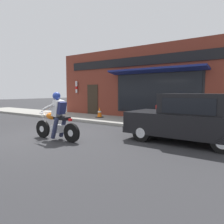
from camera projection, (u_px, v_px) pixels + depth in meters
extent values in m
plane|color=#2B2B2D|center=(47.00, 137.00, 7.89)|extent=(80.00, 80.00, 0.00)
cube|color=gray|center=(81.00, 117.00, 13.51)|extent=(2.60, 22.00, 0.14)
cube|color=maroon|center=(136.00, 84.00, 12.82)|extent=(0.50, 11.39, 4.20)
cube|color=black|center=(156.00, 93.00, 11.81)|extent=(0.04, 4.78, 2.10)
cube|color=black|center=(156.00, 93.00, 11.82)|extent=(0.02, 5.01, 2.20)
cube|color=#2D2319|center=(93.00, 100.00, 14.55)|extent=(0.04, 0.90, 2.10)
cube|color=navy|center=(153.00, 70.00, 11.43)|extent=(0.81, 5.47, 0.24)
cube|color=black|center=(133.00, 62.00, 12.48)|extent=(0.06, 9.68, 0.50)
cylinder|color=white|center=(76.00, 88.00, 15.25)|extent=(0.14, 0.14, 0.70)
cylinder|color=red|center=(76.00, 88.00, 15.25)|extent=(0.15, 0.15, 0.20)
sphere|color=silver|center=(76.00, 82.00, 15.21)|extent=(0.16, 0.16, 0.16)
cylinder|color=black|center=(43.00, 129.00, 7.77)|extent=(0.13, 0.62, 0.62)
cylinder|color=silver|center=(43.00, 129.00, 7.77)|extent=(0.13, 0.22, 0.22)
cylinder|color=black|center=(72.00, 133.00, 7.00)|extent=(0.13, 0.62, 0.62)
cylinder|color=silver|center=(72.00, 133.00, 7.00)|extent=(0.13, 0.22, 0.22)
cube|color=silver|center=(57.00, 129.00, 7.35)|extent=(0.30, 0.41, 0.24)
ellipsoid|color=orange|center=(52.00, 116.00, 7.45)|extent=(0.33, 0.53, 0.24)
cube|color=black|center=(62.00, 118.00, 7.19)|extent=(0.29, 0.57, 0.10)
cylinder|color=silver|center=(45.00, 120.00, 7.69)|extent=(0.09, 0.33, 0.68)
cylinder|color=silver|center=(47.00, 113.00, 7.59)|extent=(0.56, 0.07, 0.04)
sphere|color=silver|center=(43.00, 116.00, 7.70)|extent=(0.16, 0.16, 0.16)
cylinder|color=silver|center=(70.00, 132.00, 7.27)|extent=(0.11, 0.55, 0.08)
cube|color=red|center=(70.00, 120.00, 6.99)|extent=(0.12, 0.07, 0.08)
cylinder|color=#282D4C|center=(55.00, 128.00, 7.16)|extent=(0.16, 0.36, 0.71)
cylinder|color=#282D4C|center=(63.00, 127.00, 7.46)|extent=(0.16, 0.36, 0.71)
cube|color=silver|center=(58.00, 108.00, 7.26)|extent=(0.36, 0.34, 0.57)
cylinder|color=silver|center=(48.00, 107.00, 7.22)|extent=(0.12, 0.52, 0.26)
cylinder|color=silver|center=(58.00, 106.00, 7.55)|extent=(0.12, 0.52, 0.26)
sphere|color=navy|center=(57.00, 96.00, 7.25)|extent=(0.26, 0.26, 0.26)
cube|color=navy|center=(61.00, 108.00, 7.17)|extent=(0.29, 0.25, 0.42)
cylinder|color=black|center=(142.00, 132.00, 7.12)|extent=(0.19, 0.60, 0.60)
cylinder|color=silver|center=(142.00, 132.00, 7.12)|extent=(0.20, 0.33, 0.33)
cylinder|color=black|center=(160.00, 127.00, 8.29)|extent=(0.19, 0.60, 0.60)
cylinder|color=silver|center=(160.00, 127.00, 8.29)|extent=(0.20, 0.33, 0.33)
cylinder|color=black|center=(223.00, 142.00, 5.73)|extent=(0.19, 0.60, 0.60)
cylinder|color=silver|center=(223.00, 142.00, 5.73)|extent=(0.20, 0.33, 0.33)
cube|color=black|center=(186.00, 124.00, 6.98)|extent=(1.69, 3.72, 0.70)
cube|color=black|center=(194.00, 104.00, 6.78)|extent=(1.46, 1.92, 0.66)
cube|color=black|center=(168.00, 105.00, 7.29)|extent=(1.33, 0.37, 0.51)
cube|color=black|center=(187.00, 106.00, 6.19)|extent=(0.05, 1.52, 0.46)
cube|color=black|center=(200.00, 104.00, 7.36)|extent=(0.05, 1.52, 0.46)
cube|color=silver|center=(128.00, 118.00, 7.64)|extent=(0.24, 0.04, 0.14)
cube|color=silver|center=(142.00, 115.00, 8.46)|extent=(0.24, 0.04, 0.14)
cube|color=#28282B|center=(136.00, 126.00, 8.07)|extent=(1.61, 0.14, 0.20)
cylinder|color=red|center=(157.00, 120.00, 10.80)|extent=(0.24, 0.24, 0.16)
cylinder|color=red|center=(157.00, 113.00, 10.76)|extent=(0.18, 0.18, 0.58)
sphere|color=red|center=(158.00, 106.00, 10.73)|extent=(0.20, 0.20, 0.20)
cylinder|color=red|center=(156.00, 112.00, 10.66)|extent=(0.10, 0.08, 0.08)
cylinder|color=red|center=(159.00, 112.00, 10.86)|extent=(0.10, 0.08, 0.08)
cube|color=black|center=(100.00, 117.00, 12.67)|extent=(0.36, 0.36, 0.04)
cone|color=orange|center=(100.00, 112.00, 12.64)|extent=(0.28, 0.28, 0.56)
cylinder|color=white|center=(100.00, 112.00, 12.64)|extent=(0.20, 0.20, 0.08)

